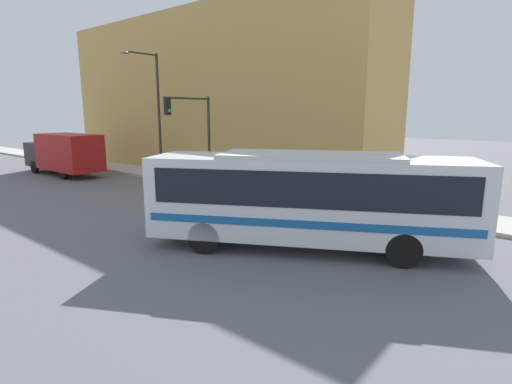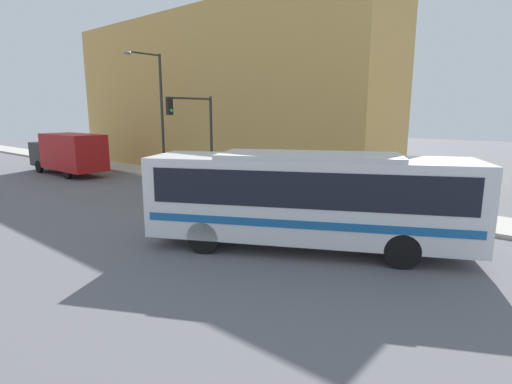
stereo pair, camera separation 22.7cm
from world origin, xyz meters
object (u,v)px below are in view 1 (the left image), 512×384
object	(u,v)px
city_bus	(309,194)
delivery_truck	(64,153)
traffic_light_pole	(194,125)
pedestrian_near_corner	(272,171)
street_lamp	(155,105)
fire_hydrant	(267,186)
parking_meter	(243,175)

from	to	relation	value
city_bus	delivery_truck	distance (m)	21.84
city_bus	traffic_light_pole	xyz separation A→B (m)	(4.89, 10.69, 1.89)
traffic_light_pole	pedestrian_near_corner	distance (m)	5.15
street_lamp	fire_hydrant	bearing A→B (deg)	-89.49
parking_meter	pedestrian_near_corner	size ratio (longest dim) A/B	0.64
fire_hydrant	parking_meter	bearing A→B (deg)	90.00
street_lamp	city_bus	bearing A→B (deg)	-110.52
city_bus	delivery_truck	size ratio (longest dim) A/B	1.35
delivery_truck	fire_hydrant	xyz separation A→B (m)	(3.37, -15.49, -1.07)
city_bus	traffic_light_pole	world-z (taller)	traffic_light_pole
delivery_truck	traffic_light_pole	distance (m)	11.45
delivery_truck	fire_hydrant	world-z (taller)	delivery_truck
fire_hydrant	pedestrian_near_corner	distance (m)	1.73
city_bus	pedestrian_near_corner	xyz separation A→B (m)	(7.32, 6.96, -0.69)
parking_meter	pedestrian_near_corner	xyz separation A→B (m)	(1.44, -0.97, 0.15)
parking_meter	pedestrian_near_corner	world-z (taller)	pedestrian_near_corner
street_lamp	pedestrian_near_corner	distance (m)	9.43
city_bus	fire_hydrant	bearing A→B (deg)	18.87
city_bus	fire_hydrant	distance (m)	8.64
fire_hydrant	traffic_light_pole	bearing A→B (deg)	102.45
city_bus	delivery_truck	world-z (taller)	city_bus
parking_meter	fire_hydrant	bearing A→B (deg)	-90.00
traffic_light_pole	street_lamp	size ratio (longest dim) A/B	0.65
parking_meter	street_lamp	distance (m)	8.49
city_bus	traffic_light_pole	size ratio (longest dim) A/B	1.98
delivery_truck	parking_meter	bearing A→B (deg)	-76.23
city_bus	parking_meter	size ratio (longest dim) A/B	8.62
fire_hydrant	parking_meter	distance (m)	1.78
fire_hydrant	street_lamp	distance (m)	10.23
fire_hydrant	parking_meter	world-z (taller)	parking_meter
delivery_truck	street_lamp	distance (m)	7.74
city_bus	parking_meter	world-z (taller)	city_bus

